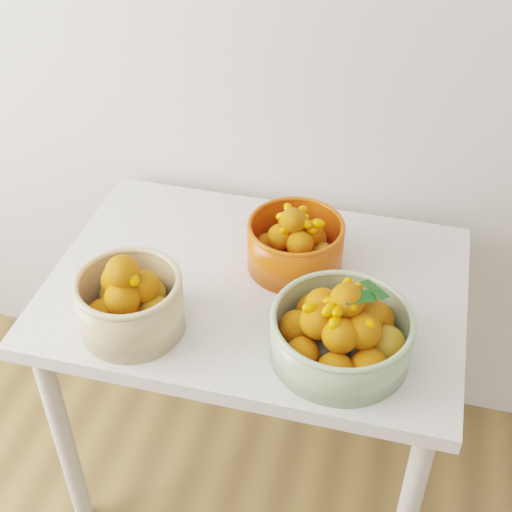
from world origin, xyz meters
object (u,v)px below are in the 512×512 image
object	(u,v)px
bowl_orange	(295,243)
bowl_green	(342,331)
table	(256,311)
bowl_cream	(130,301)

from	to	relation	value
bowl_orange	bowl_green	bearing A→B (deg)	-59.50
table	bowl_orange	bearing A→B (deg)	50.28
bowl_cream	bowl_green	bearing A→B (deg)	4.21
bowl_cream	bowl_orange	world-z (taller)	bowl_cream
bowl_cream	bowl_orange	bearing A→B (deg)	44.50
table	bowl_cream	distance (m)	0.36
table	bowl_cream	world-z (taller)	bowl_cream
table	bowl_green	bearing A→B (deg)	-37.28
table	bowl_cream	xyz separation A→B (m)	(-0.23, -0.21, 0.17)
bowl_green	table	bearing A→B (deg)	142.72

